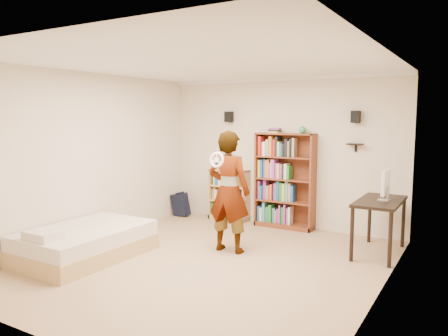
{
  "coord_description": "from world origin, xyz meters",
  "views": [
    {
      "loc": [
        3.16,
        -4.88,
        2.0
      ],
      "look_at": [
        -0.09,
        0.6,
        1.25
      ],
      "focal_mm": 35.0,
      "sensor_mm": 36.0,
      "label": 1
    }
  ],
  "objects_px": {
    "computer_desk": "(379,227)",
    "daybed": "(85,239)",
    "low_bookshelf": "(229,195)",
    "person": "(229,192)",
    "tall_bookshelf": "(285,181)"
  },
  "relations": [
    {
      "from": "tall_bookshelf",
      "to": "person",
      "type": "xyz_separation_m",
      "value": [
        -0.16,
        -1.73,
        0.05
      ]
    },
    {
      "from": "computer_desk",
      "to": "low_bookshelf",
      "type": "bearing_deg",
      "value": 166.05
    },
    {
      "from": "person",
      "to": "tall_bookshelf",
      "type": "bearing_deg",
      "value": -97.72
    },
    {
      "from": "tall_bookshelf",
      "to": "computer_desk",
      "type": "height_order",
      "value": "tall_bookshelf"
    },
    {
      "from": "low_bookshelf",
      "to": "computer_desk",
      "type": "relative_size",
      "value": 0.83
    },
    {
      "from": "tall_bookshelf",
      "to": "person",
      "type": "height_order",
      "value": "person"
    },
    {
      "from": "tall_bookshelf",
      "to": "low_bookshelf",
      "type": "height_order",
      "value": "tall_bookshelf"
    },
    {
      "from": "daybed",
      "to": "person",
      "type": "relative_size",
      "value": 1.02
    },
    {
      "from": "low_bookshelf",
      "to": "daybed",
      "type": "xyz_separation_m",
      "value": [
        -0.62,
        -3.03,
        -0.22
      ]
    },
    {
      "from": "low_bookshelf",
      "to": "person",
      "type": "distance_m",
      "value": 2.05
    },
    {
      "from": "computer_desk",
      "to": "daybed",
      "type": "bearing_deg",
      "value": -147.19
    },
    {
      "from": "low_bookshelf",
      "to": "daybed",
      "type": "relative_size",
      "value": 0.53
    },
    {
      "from": "computer_desk",
      "to": "person",
      "type": "distance_m",
      "value": 2.25
    },
    {
      "from": "low_bookshelf",
      "to": "person",
      "type": "xyz_separation_m",
      "value": [
        1.0,
        -1.74,
        0.41
      ]
    },
    {
      "from": "computer_desk",
      "to": "person",
      "type": "xyz_separation_m",
      "value": [
        -1.95,
        -1.01,
        0.5
      ]
    }
  ]
}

